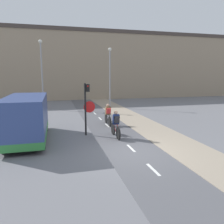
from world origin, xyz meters
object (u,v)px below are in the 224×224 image
Objects in this scene: traffic_light_pole at (87,103)px; van at (27,119)px; street_lamp_sidewalk at (110,71)px; cyclist_far at (108,115)px; street_lamp_far at (42,68)px; cyclist_near at (116,125)px.

traffic_light_pole is 3.39m from van.
van is at bearing -124.57° from street_lamp_sidewalk.
cyclist_far is 5.67m from van.
van is at bearing -154.79° from cyclist_far.
street_lamp_far is at bearing 88.34° from van.
street_lamp_sidewalk is at bearing 55.43° from van.
street_lamp_sidewalk is at bearing 74.99° from cyclist_far.
street_lamp_sidewalk is 12.06m from cyclist_near.
traffic_light_pole is at bearing -129.00° from cyclist_far.
street_lamp_sidewalk is (4.01, 10.44, 2.02)m from traffic_light_pole.
traffic_light_pole reaches higher than van.
street_lamp_far is 7.03m from street_lamp_sidewalk.
street_lamp_sidewalk is 3.48× the size of cyclist_near.
traffic_light_pole is 0.44× the size of street_lamp_far.
traffic_light_pole is 0.48× the size of street_lamp_sidewalk.
van is at bearing 171.24° from cyclist_near.
cyclist_near is at bearing -31.36° from traffic_light_pole.
cyclist_far is 0.33× the size of van.
van is (-7.31, -10.61, -2.73)m from street_lamp_sidewalk.
street_lamp_far reaches higher than traffic_light_pole.
traffic_light_pole is 2.12m from cyclist_near.
traffic_light_pole reaches higher than cyclist_near.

